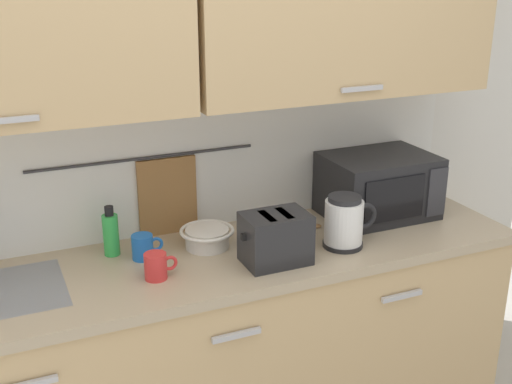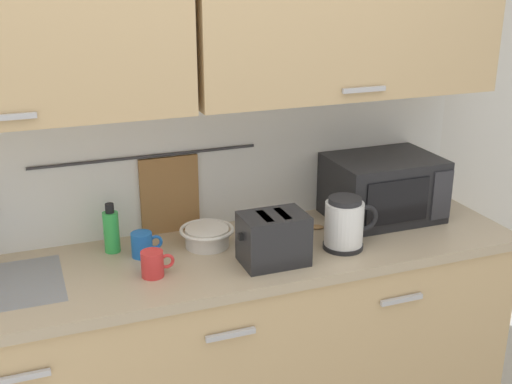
{
  "view_description": "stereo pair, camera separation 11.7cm",
  "coord_description": "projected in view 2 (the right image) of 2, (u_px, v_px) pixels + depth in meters",
  "views": [
    {
      "loc": [
        -0.72,
        -1.81,
        1.96
      ],
      "look_at": [
        0.22,
        0.33,
        1.12
      ],
      "focal_mm": 45.53,
      "sensor_mm": 36.0,
      "label": 1
    },
    {
      "loc": [
        -0.61,
        -1.85,
        1.96
      ],
      "look_at": [
        0.22,
        0.33,
        1.12
      ],
      "focal_mm": 45.53,
      "sensor_mm": 36.0,
      "label": 2
    }
  ],
  "objects": [
    {
      "name": "microwave",
      "position": [
        383.0,
        188.0,
        2.79
      ],
      "size": [
        0.46,
        0.35,
        0.27
      ],
      "color": "black",
      "rests_on": "counter_unit"
    },
    {
      "name": "counter_unit",
      "position": [
        204.0,
        356.0,
        2.61
      ],
      "size": [
        2.53,
        0.64,
        0.9
      ],
      "color": "tan",
      "rests_on": "ground"
    },
    {
      "name": "toaster",
      "position": [
        274.0,
        239.0,
        2.38
      ],
      "size": [
        0.26,
        0.17,
        0.19
      ],
      "color": "#232326",
      "rests_on": "counter_unit"
    },
    {
      "name": "mixing_bowl",
      "position": [
        207.0,
        235.0,
        2.53
      ],
      "size": [
        0.21,
        0.21,
        0.08
      ],
      "color": "silver",
      "rests_on": "counter_unit"
    },
    {
      "name": "back_wall_assembly",
      "position": [
        182.0,
        82.0,
        2.45
      ],
      "size": [
        3.7,
        0.41,
        2.5
      ],
      "color": "silver",
      "rests_on": "ground"
    },
    {
      "name": "electric_kettle",
      "position": [
        345.0,
        224.0,
        2.5
      ],
      "size": [
        0.23,
        0.16,
        0.21
      ],
      "color": "black",
      "rests_on": "counter_unit"
    },
    {
      "name": "dish_soap_bottle",
      "position": [
        111.0,
        231.0,
        2.47
      ],
      "size": [
        0.06,
        0.06,
        0.2
      ],
      "color": "green",
      "rests_on": "counter_unit"
    },
    {
      "name": "mug_near_sink",
      "position": [
        143.0,
        244.0,
        2.44
      ],
      "size": [
        0.12,
        0.08,
        0.09
      ],
      "color": "blue",
      "rests_on": "counter_unit"
    },
    {
      "name": "wooden_spoon",
      "position": [
        299.0,
        226.0,
        2.71
      ],
      "size": [
        0.26,
        0.15,
        0.01
      ],
      "color": "#9E7042",
      "rests_on": "counter_unit"
    },
    {
      "name": "mug_by_kettle",
      "position": [
        153.0,
        264.0,
        2.29
      ],
      "size": [
        0.12,
        0.08,
        0.09
      ],
      "color": "red",
      "rests_on": "counter_unit"
    }
  ]
}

